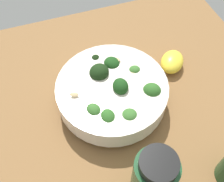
% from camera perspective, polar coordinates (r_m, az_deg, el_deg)
% --- Properties ---
extents(ground_plane, '(0.72, 0.72, 0.04)m').
position_cam_1_polar(ground_plane, '(0.59, 3.19, -6.05)').
color(ground_plane, brown).
extents(bowl_of_broccoli, '(0.23, 0.23, 0.09)m').
position_cam_1_polar(bowl_of_broccoli, '(0.56, 0.08, -0.04)').
color(bowl_of_broccoli, silver).
rests_on(bowl_of_broccoli, ground_plane).
extents(lemon_wedge, '(0.09, 0.09, 0.04)m').
position_cam_1_polar(lemon_wedge, '(0.66, 12.50, 6.01)').
color(lemon_wedge, yellow).
rests_on(lemon_wedge, ground_plane).
extents(bottle_tall, '(0.07, 0.07, 0.15)m').
position_cam_1_polar(bottle_tall, '(0.45, 8.51, -18.04)').
color(bottle_tall, '#194723').
rests_on(bottle_tall, ground_plane).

